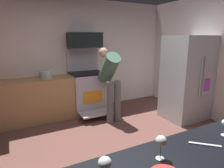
% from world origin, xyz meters
% --- Properties ---
extents(ground_plane, '(5.20, 4.80, 0.02)m').
position_xyz_m(ground_plane, '(0.00, 0.00, -0.01)').
color(ground_plane, brown).
extents(wall_back, '(5.20, 0.12, 2.60)m').
position_xyz_m(wall_back, '(0.00, 2.34, 1.30)').
color(wall_back, silver).
rests_on(wall_back, ground).
extents(lower_cabinet_run, '(2.40, 0.60, 0.90)m').
position_xyz_m(lower_cabinet_run, '(-0.90, 1.98, 0.45)').
color(lower_cabinet_run, '#B48051').
rests_on(lower_cabinet_run, ground).
extents(oven_range, '(0.76, 1.01, 1.51)m').
position_xyz_m(oven_range, '(0.27, 1.97, 0.51)').
color(oven_range, '#BCB0BC').
rests_on(oven_range, ground).
extents(microwave, '(0.74, 0.38, 0.34)m').
position_xyz_m(microwave, '(0.27, 2.06, 1.67)').
color(microwave, black).
rests_on(microwave, oven_range).
extents(refrigerator, '(0.89, 0.75, 1.77)m').
position_xyz_m(refrigerator, '(2.03, 0.65, 0.89)').
color(refrigerator, silver).
rests_on(refrigerator, ground).
extents(person_cook, '(0.31, 0.68, 1.52)m').
position_xyz_m(person_cook, '(0.53, 1.31, 0.91)').
color(person_cook, '#616161').
rests_on(person_cook, ground).
extents(wine_glass_mid, '(0.08, 0.08, 0.18)m').
position_xyz_m(wine_glass_mid, '(-0.43, -1.32, 1.03)').
color(wine_glass_mid, silver).
rests_on(wine_glass_mid, counter_island).
extents(wine_glass_far, '(0.08, 0.08, 0.17)m').
position_xyz_m(wine_glass_far, '(-0.87, -1.35, 1.03)').
color(wine_glass_far, silver).
rests_on(wine_glass_far, counter_island).
extents(knife_chef, '(0.19, 0.18, 0.01)m').
position_xyz_m(knife_chef, '(0.01, -1.34, 0.90)').
color(knife_chef, '#B7BABF').
rests_on(knife_chef, counter_island).
extents(stock_pot, '(0.26, 0.26, 0.16)m').
position_xyz_m(stock_pot, '(-0.65, 1.98, 0.98)').
color(stock_pot, '#B8BFBE').
rests_on(stock_pot, lower_cabinet_run).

